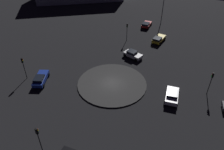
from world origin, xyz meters
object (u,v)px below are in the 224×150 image
Objects in this scene: car_red at (146,24)px; traffic_light_west at (211,79)px; car_blue at (41,79)px; car_yellow at (159,39)px; car_white at (172,96)px; car_silver at (133,54)px; traffic_light_north at (38,135)px; traffic_light_east at (23,64)px; traffic_light_south at (127,29)px; streetlamp_south at (164,1)px.

car_red is 27.80m from traffic_light_west.
car_blue is 1.10× the size of car_yellow.
car_white is at bearing -151.04° from car_yellow.
car_silver is at bearing -61.55° from car_blue.
traffic_light_east reaches higher than traffic_light_north.
car_blue is (11.04, 15.24, -0.03)m from car_silver.
traffic_light_east is (16.65, 24.83, 2.28)m from car_yellow.
car_red is at bearing -40.08° from car_blue.
traffic_light_east is (14.12, 15.56, 2.24)m from car_silver.
car_red is 10.01m from traffic_light_south.
car_blue reaches higher than car_yellow.
traffic_light_south is (1.29, 9.65, 2.34)m from car_red.
car_white is 1.00× the size of traffic_light_south.
car_blue is 1.14× the size of traffic_light_east.
car_red is at bearing 156.27° from traffic_light_south.
traffic_light_north is at bearing -79.81° from car_silver.
car_silver is 18.82m from car_blue.
car_silver is 0.44× the size of streetlamp_south.
traffic_light_south is (19.79, -10.98, 0.05)m from traffic_light_west.
traffic_light_west is at bearing -142.91° from car_red.
car_blue is 37.30m from streetlamp_south.
traffic_light_south reaches higher than car_red.
traffic_light_north is 0.99× the size of traffic_light_south.
traffic_light_east is at bearing -40.31° from traffic_light_south.
traffic_light_east reaches higher than car_silver.
traffic_light_north reaches higher than traffic_light_west.
car_white is 1.02× the size of traffic_light_west.
streetlamp_south reaches higher than car_white.
car_blue is at bearing 3.00° from traffic_light_west.
traffic_light_west is at bearing -93.92° from car_blue.
car_silver is at bearing -140.09° from car_white.
car_silver is 0.86× the size of car_blue.
streetlamp_south is (2.83, -10.82, 5.34)m from car_yellow.
streetlamp_south reaches higher than traffic_light_north.
car_yellow is (8.15, -18.08, -0.05)m from car_white.
car_yellow is at bearing 87.22° from car_silver.
car_silver is at bearing 18.17° from traffic_light_south.
car_red is at bearing 113.10° from car_silver.
streetlamp_south is at bearing 103.30° from car_silver.
traffic_light_east is (11.12, 31.51, 2.31)m from car_red.
streetlamp_south is at bearing 47.14° from traffic_light_east.
streetlamp_south is at bearing 19.32° from car_yellow.
car_red is 0.83× the size of car_blue.
car_red is 16.23m from car_silver.
car_white is 1.01× the size of traffic_light_north.
traffic_light_east reaches higher than car_red.
traffic_light_east is 0.99× the size of traffic_light_south.
car_white is 13.84m from car_silver.
car_silver is at bearing 169.47° from car_yellow.
car_white is at bearing -155.88° from car_red.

